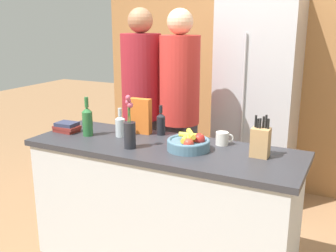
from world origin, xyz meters
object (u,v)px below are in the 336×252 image
bottle_vinegar (161,123)px  person_at_sink (142,101)px  refrigerator (257,101)px  knife_block (260,142)px  coffee_mug (222,138)px  bottle_wine (120,125)px  cereal_box (140,116)px  bottle_oil (87,121)px  fruit_bowl (189,143)px  book_stack (67,127)px  flower_vase (130,130)px  person_in_blue (179,105)px

bottle_vinegar → person_at_sink: size_ratio=0.12×
refrigerator → knife_block: size_ratio=7.35×
coffee_mug → bottle_wine: size_ratio=0.56×
coffee_mug → bottle_vinegar: bearing=176.2°
cereal_box → bottle_oil: (-0.32, -0.23, -0.02)m
cereal_box → bottle_vinegar: size_ratio=1.18×
fruit_bowl → bottle_wine: (-0.58, 0.06, 0.04)m
knife_block → bottle_vinegar: (-0.78, 0.16, -0.01)m
bottle_wine → book_stack: bearing=-170.2°
book_stack → flower_vase: bearing=-10.9°
bottle_wine → person_in_blue: size_ratio=0.12×
bottle_wine → flower_vase: bearing=-44.2°
cereal_box → person_at_sink: size_ratio=0.15×
fruit_bowl → flower_vase: 0.40m
person_at_sink → bottle_vinegar: bearing=-50.2°
book_stack → bottle_oil: size_ratio=0.66×
cereal_box → person_at_sink: 0.54m
knife_block → bottle_wine: (-1.03, -0.02, -0.01)m
cereal_box → bottle_oil: 0.39m
bottle_wine → fruit_bowl: bearing=-5.8°
fruit_bowl → bottle_oil: 0.81m
cereal_box → bottle_vinegar: cereal_box is taller
cereal_box → book_stack: 0.58m
coffee_mug → bottle_oil: bearing=-166.6°
bottle_wine → person_at_sink: size_ratio=0.12×
cereal_box → fruit_bowl: bearing=-22.2°
bottle_oil → person_in_blue: person_in_blue is taller
bottle_vinegar → book_stack: bearing=-160.0°
knife_block → book_stack: (-1.47, -0.09, -0.06)m
flower_vase → book_stack: bearing=169.1°
person_at_sink → bottle_oil: bearing=-97.9°
flower_vase → book_stack: size_ratio=1.88×
fruit_bowl → coffee_mug: fruit_bowl is taller
knife_block → person_in_blue: 1.03m
fruit_bowl → person_in_blue: person_in_blue is taller
refrigerator → bottle_wine: (-0.67, -1.34, -0.00)m
book_stack → person_in_blue: person_in_blue is taller
refrigerator → person_at_sink: refrigerator is taller
refrigerator → person_in_blue: size_ratio=1.08×
refrigerator → person_in_blue: (-0.48, -0.72, 0.05)m
book_stack → person_in_blue: size_ratio=0.11×
coffee_mug → book_stack: bearing=-169.6°
knife_block → person_at_sink: size_ratio=0.15×
bottle_vinegar → person_at_sink: bearing=133.5°
refrigerator → coffee_mug: size_ratio=16.60×
bottle_wine → person_in_blue: bearing=72.9°
bottle_vinegar → person_in_blue: (-0.05, 0.45, 0.05)m
knife_block → coffee_mug: (-0.29, 0.12, -0.05)m
fruit_bowl → person_at_sink: person_at_sink is taller
book_stack → bottle_wine: bottle_wine is taller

